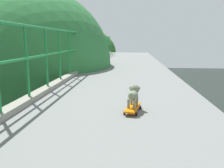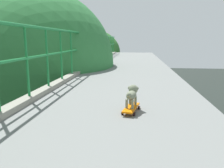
# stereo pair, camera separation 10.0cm
# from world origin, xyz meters

# --- Properties ---
(city_bus) EXTENTS (2.67, 10.99, 3.24)m
(city_bus) POSITION_xyz_m (-8.39, 19.31, 1.84)
(city_bus) COLOR beige
(city_bus) RESTS_ON ground
(roadside_tree_mid) EXTENTS (5.96, 5.96, 9.36)m
(roadside_tree_mid) POSITION_xyz_m (-2.34, 8.00, 6.42)
(roadside_tree_mid) COLOR #4B3928
(roadside_tree_mid) RESTS_ON ground
(roadside_tree_far) EXTENTS (4.59, 4.59, 8.06)m
(roadside_tree_far) POSITION_xyz_m (-2.47, 15.44, 5.87)
(roadside_tree_far) COLOR #4C3C20
(roadside_tree_far) RESTS_ON ground
(roadside_tree_farthest) EXTENTS (5.74, 5.74, 8.43)m
(roadside_tree_farthest) POSITION_xyz_m (-2.84, 19.45, 6.28)
(roadside_tree_farthest) COLOR #4B362B
(roadside_tree_farthest) RESTS_ON ground
(toy_skateboard) EXTENTS (0.26, 0.52, 0.08)m
(toy_skateboard) POSITION_xyz_m (1.49, 2.55, 6.43)
(toy_skateboard) COLOR orange
(toy_skateboard) RESTS_ON overpass_deck
(small_dog) EXTENTS (0.20, 0.38, 0.30)m
(small_dog) POSITION_xyz_m (1.50, 2.60, 6.63)
(small_dog) COLOR slate
(small_dog) RESTS_ON toy_skateboard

